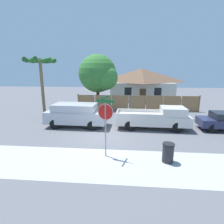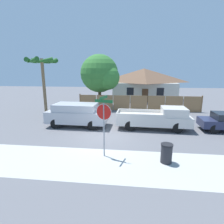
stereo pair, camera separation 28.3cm
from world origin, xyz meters
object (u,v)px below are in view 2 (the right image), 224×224
oak_tree (101,74)px  stop_sign (104,116)px  red_suv (77,114)px  trash_bin (166,153)px  palm_tree (42,66)px  house (144,83)px  orange_pickup (156,118)px

oak_tree → stop_sign: bearing=-79.6°
red_suv → trash_bin: size_ratio=5.04×
stop_sign → trash_bin: size_ratio=3.30×
palm_tree → oak_tree: bearing=51.4°
house → oak_tree: size_ratio=1.58×
palm_tree → stop_sign: 10.46m
trash_bin → palm_tree: bearing=142.4°
house → orange_pickup: house is taller
house → orange_pickup: size_ratio=1.81×
oak_tree → red_suv: bearing=-94.5°
oak_tree → orange_pickup: 10.40m
palm_tree → trash_bin: (10.04, -7.74, -4.37)m
palm_tree → trash_bin: bearing=-37.6°
stop_sign → trash_bin: stop_sign is taller
red_suv → stop_sign: bearing=-57.1°
oak_tree → orange_pickup: (5.74, -8.05, -3.22)m
house → palm_tree: bearing=-127.6°
house → orange_pickup: 15.76m
orange_pickup → stop_sign: size_ratio=1.76×
red_suv → orange_pickup: bearing=1.6°
stop_sign → trash_bin: bearing=9.3°
orange_pickup → trash_bin: bearing=-90.5°
palm_tree → orange_pickup: size_ratio=1.00×
oak_tree → stop_sign: oak_tree is taller
trash_bin → stop_sign: bearing=173.6°
red_suv → orange_pickup: (6.37, -0.01, -0.16)m
palm_tree → red_suv: palm_tree is taller
orange_pickup → stop_sign: stop_sign is taller
red_suv → trash_bin: 8.17m
palm_tree → orange_pickup: (10.25, -2.40, -4.01)m
house → stop_sign: house is taller
house → red_suv: 16.95m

